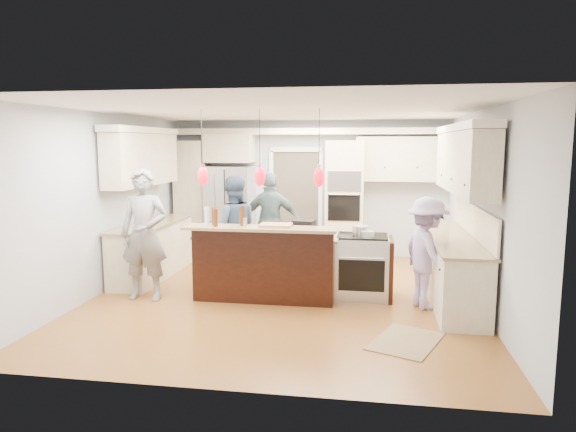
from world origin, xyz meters
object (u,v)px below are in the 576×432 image
object	(u,v)px
refrigerator	(230,211)
person_far_left	(233,228)
person_bar_end	(144,235)
kitchen_island	(269,262)
island_range	(364,266)

from	to	relation	value
refrigerator	person_far_left	xyz separation A→B (m)	(0.55, -1.79, -0.04)
refrigerator	person_bar_end	size ratio (longest dim) A/B	0.95
refrigerator	kitchen_island	size ratio (longest dim) A/B	0.86
person_far_left	island_range	bearing A→B (deg)	144.75
person_far_left	person_bar_end	bearing A→B (deg)	36.29
refrigerator	kitchen_island	distance (m)	2.91
island_range	person_bar_end	distance (m)	3.22
refrigerator	island_range	world-z (taller)	refrigerator
refrigerator	person_bar_end	distance (m)	3.12
refrigerator	island_range	size ratio (longest dim) A/B	1.96
person_far_left	kitchen_island	bearing A→B (deg)	116.85
island_range	person_bar_end	world-z (taller)	person_bar_end
kitchen_island	person_far_left	xyz separation A→B (m)	(-0.75, 0.78, 0.37)
person_bar_end	person_far_left	xyz separation A→B (m)	(0.96, 1.30, -0.09)
island_range	kitchen_island	bearing A→B (deg)	-176.94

